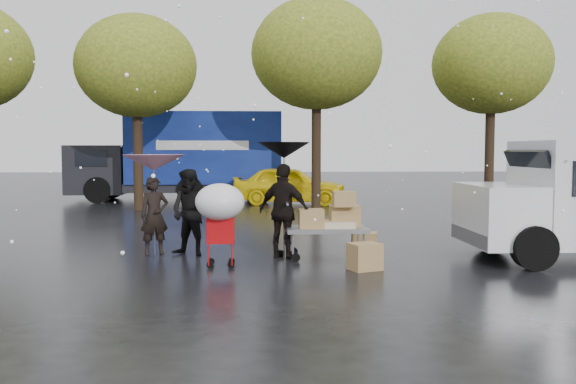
{
  "coord_description": "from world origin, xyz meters",
  "views": [
    {
      "loc": [
        0.5,
        -10.65,
        2.04
      ],
      "look_at": [
        1.08,
        1.0,
        1.22
      ],
      "focal_mm": 38.0,
      "sensor_mm": 36.0,
      "label": 1
    }
  ],
  "objects_px": {
    "yellow_taxi": "(290,185)",
    "vendor_cart": "(331,220)",
    "blue_truck": "(185,157)",
    "shopping_cart": "(220,207)",
    "person_pink": "(154,216)",
    "person_black": "(284,211)"
  },
  "relations": [
    {
      "from": "yellow_taxi",
      "to": "vendor_cart",
      "type": "bearing_deg",
      "value": -169.67
    },
    {
      "from": "blue_truck",
      "to": "yellow_taxi",
      "type": "height_order",
      "value": "blue_truck"
    },
    {
      "from": "vendor_cart",
      "to": "yellow_taxi",
      "type": "xyz_separation_m",
      "value": [
        -0.17,
        11.36,
        -0.01
      ]
    },
    {
      "from": "vendor_cart",
      "to": "shopping_cart",
      "type": "height_order",
      "value": "shopping_cart"
    },
    {
      "from": "shopping_cart",
      "to": "blue_truck",
      "type": "bearing_deg",
      "value": 99.1
    },
    {
      "from": "person_pink",
      "to": "blue_truck",
      "type": "bearing_deg",
      "value": 70.89
    },
    {
      "from": "person_black",
      "to": "vendor_cart",
      "type": "bearing_deg",
      "value": -155.36
    },
    {
      "from": "vendor_cart",
      "to": "shopping_cart",
      "type": "xyz_separation_m",
      "value": [
        -2.02,
        -0.85,
        0.34
      ]
    },
    {
      "from": "person_black",
      "to": "yellow_taxi",
      "type": "distance_m",
      "value": 11.28
    },
    {
      "from": "person_black",
      "to": "blue_truck",
      "type": "relative_size",
      "value": 0.21
    },
    {
      "from": "person_black",
      "to": "yellow_taxi",
      "type": "bearing_deg",
      "value": -62.3
    },
    {
      "from": "yellow_taxi",
      "to": "person_pink",
      "type": "bearing_deg",
      "value": 172.88
    },
    {
      "from": "person_pink",
      "to": "vendor_cart",
      "type": "bearing_deg",
      "value": -33.47
    },
    {
      "from": "shopping_cart",
      "to": "yellow_taxi",
      "type": "relative_size",
      "value": 0.35
    },
    {
      "from": "person_pink",
      "to": "yellow_taxi",
      "type": "xyz_separation_m",
      "value": [
        3.21,
        10.75,
        -0.04
      ]
    },
    {
      "from": "vendor_cart",
      "to": "blue_truck",
      "type": "distance_m",
      "value": 14.02
    },
    {
      "from": "person_pink",
      "to": "yellow_taxi",
      "type": "relative_size",
      "value": 0.36
    },
    {
      "from": "person_pink",
      "to": "shopping_cart",
      "type": "xyz_separation_m",
      "value": [
        1.36,
        -1.46,
        0.31
      ]
    },
    {
      "from": "person_pink",
      "to": "shopping_cart",
      "type": "height_order",
      "value": "person_pink"
    },
    {
      "from": "vendor_cart",
      "to": "person_black",
      "type": "bearing_deg",
      "value": 173.32
    },
    {
      "from": "person_black",
      "to": "vendor_cart",
      "type": "relative_size",
      "value": 1.17
    },
    {
      "from": "person_pink",
      "to": "blue_truck",
      "type": "xyz_separation_m",
      "value": [
        -0.91,
        12.7,
        1.0
      ]
    }
  ]
}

